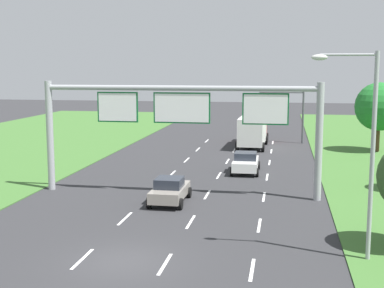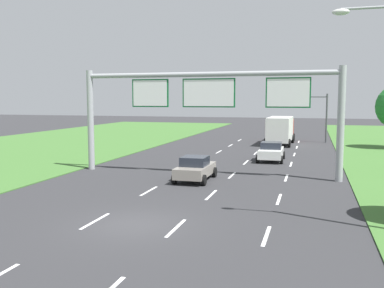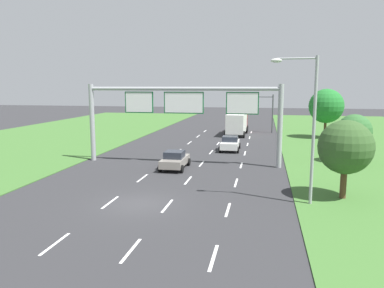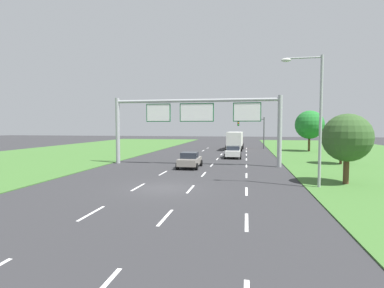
# 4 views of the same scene
# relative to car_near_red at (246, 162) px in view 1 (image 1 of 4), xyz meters

# --- Properties ---
(ground_plane) EXTENTS (200.00, 200.00, 0.00)m
(ground_plane) POSITION_rel_car_near_red_xyz_m (-3.59, -19.41, -0.77)
(ground_plane) COLOR #2D2D30
(lane_dashes_inner_left) EXTENTS (0.14, 56.40, 0.01)m
(lane_dashes_inner_left) POSITION_rel_car_near_red_xyz_m (-5.34, -10.41, -0.77)
(lane_dashes_inner_left) COLOR white
(lane_dashes_inner_left) RESTS_ON ground_plane
(lane_dashes_inner_right) EXTENTS (0.14, 56.40, 0.01)m
(lane_dashes_inner_right) POSITION_rel_car_near_red_xyz_m (-1.84, -10.41, -0.77)
(lane_dashes_inner_right) COLOR white
(lane_dashes_inner_right) RESTS_ON ground_plane
(lane_dashes_slip) EXTENTS (0.14, 56.40, 0.01)m
(lane_dashes_slip) POSITION_rel_car_near_red_xyz_m (1.66, -10.41, -0.77)
(lane_dashes_slip) COLOR white
(lane_dashes_slip) RESTS_ON ground_plane
(car_near_red) EXTENTS (2.10, 4.02, 1.53)m
(car_near_red) POSITION_rel_car_near_red_xyz_m (0.00, 0.00, 0.00)
(car_near_red) COLOR white
(car_near_red) RESTS_ON ground_plane
(car_lead_silver) EXTENTS (2.02, 3.92, 1.51)m
(car_lead_silver) POSITION_rel_car_near_red_xyz_m (-3.71, -9.78, -0.02)
(car_lead_silver) COLOR gray
(car_lead_silver) RESTS_ON ground_plane
(box_truck) EXTENTS (2.87, 8.45, 3.03)m
(box_truck) POSITION_rel_car_near_red_xyz_m (-0.23, 13.56, 0.89)
(box_truck) COLOR #B21E19
(box_truck) RESTS_ON ground_plane
(sign_gantry) EXTENTS (17.24, 0.44, 7.00)m
(sign_gantry) POSITION_rel_car_near_red_xyz_m (-3.40, -7.68, 4.16)
(sign_gantry) COLOR #9EA0A5
(sign_gantry) RESTS_ON ground_plane
(traffic_light_mast) EXTENTS (4.76, 0.49, 5.60)m
(traffic_light_mast) POSITION_rel_car_near_red_xyz_m (2.75, 16.50, 3.09)
(traffic_light_mast) COLOR #47494F
(traffic_light_mast) RESTS_ON ground_plane
(street_lamp) EXTENTS (2.61, 0.32, 8.50)m
(street_lamp) POSITION_rel_car_near_red_xyz_m (5.90, -17.56, 4.31)
(street_lamp) COLOR #9EA0A5
(street_lamp) RESTS_ON ground_plane
(roadside_tree_far) EXTENTS (4.46, 4.46, 6.48)m
(roadside_tree_far) POSITION_rel_car_near_red_xyz_m (11.39, 11.79, 3.47)
(roadside_tree_far) COLOR #513823
(roadside_tree_far) RESTS_ON ground_plane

